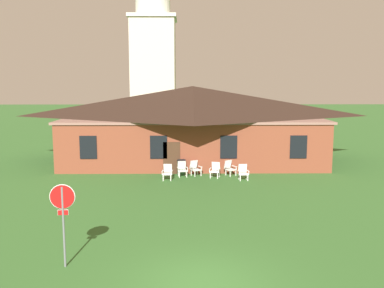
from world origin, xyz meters
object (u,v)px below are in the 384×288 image
at_px(stop_sign, 63,209).
at_px(trash_bin, 181,167).
at_px(lawn_chair_left_end, 195,168).
at_px(lawn_chair_middle, 215,170).
at_px(lawn_chair_far_side, 243,172).
at_px(lawn_chair_by_porch, 168,172).
at_px(lawn_chair_right_end, 230,168).
at_px(lawn_chair_near_door, 182,169).

relative_size(stop_sign, trash_bin, 2.80).
distance_m(lawn_chair_left_end, lawn_chair_middle, 1.38).
distance_m(lawn_chair_left_end, lawn_chair_far_side, 3.17).
height_order(lawn_chair_far_side, trash_bin, trash_bin).
height_order(lawn_chair_by_porch, lawn_chair_right_end, same).
relative_size(lawn_chair_left_end, lawn_chair_far_side, 1.00).
xyz_separation_m(stop_sign, lawn_chair_near_door, (3.68, 13.39, -1.45)).
bearing_deg(stop_sign, lawn_chair_middle, 66.23).
xyz_separation_m(lawn_chair_near_door, lawn_chair_left_end, (0.83, 0.26, 0.00)).
bearing_deg(lawn_chair_near_door, lawn_chair_by_porch, -133.74).
distance_m(lawn_chair_middle, lawn_chair_far_side, 1.79).
relative_size(lawn_chair_left_end, lawn_chair_right_end, 1.00).
xyz_separation_m(lawn_chair_middle, lawn_chair_right_end, (0.96, 0.60, 0.00)).
height_order(lawn_chair_by_porch, lawn_chair_left_end, same).
bearing_deg(stop_sign, lawn_chair_by_porch, 77.37).
bearing_deg(lawn_chair_left_end, stop_sign, -108.27).
relative_size(lawn_chair_by_porch, trash_bin, 0.98).
distance_m(lawn_chair_by_porch, lawn_chair_near_door, 1.28).
height_order(lawn_chair_middle, trash_bin, trash_bin).
distance_m(lawn_chair_middle, lawn_chair_right_end, 1.13).
bearing_deg(lawn_chair_right_end, lawn_chair_left_end, -179.43).
height_order(stop_sign, lawn_chair_by_porch, stop_sign).
xyz_separation_m(lawn_chair_far_side, trash_bin, (-3.78, 1.49, -0.00)).
height_order(stop_sign, lawn_chair_right_end, stop_sign).
height_order(lawn_chair_near_door, lawn_chair_left_end, same).
bearing_deg(lawn_chair_far_side, stop_sign, -120.92).
bearing_deg(lawn_chair_near_door, trash_bin, 95.76).
relative_size(stop_sign, lawn_chair_far_side, 2.87).
bearing_deg(lawn_chair_middle, trash_bin, 159.35).
distance_m(lawn_chair_near_door, lawn_chair_left_end, 0.87).
bearing_deg(lawn_chair_right_end, trash_bin, 176.27).
distance_m(lawn_chair_right_end, lawn_chair_far_side, 1.47).
bearing_deg(lawn_chair_by_porch, lawn_chair_right_end, 17.16).
bearing_deg(lawn_chair_right_end, lawn_chair_near_door, -174.66).
height_order(lawn_chair_by_porch, trash_bin, trash_bin).
bearing_deg(lawn_chair_far_side, lawn_chair_left_end, 156.38).
distance_m(lawn_chair_left_end, lawn_chair_right_end, 2.21).
height_order(lawn_chair_near_door, trash_bin, trash_bin).
distance_m(lawn_chair_near_door, lawn_chair_middle, 2.10).
bearing_deg(stop_sign, trash_bin, 75.33).
xyz_separation_m(lawn_chair_by_porch, lawn_chair_near_door, (0.89, 0.93, 0.00)).
relative_size(stop_sign, lawn_chair_right_end, 2.87).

